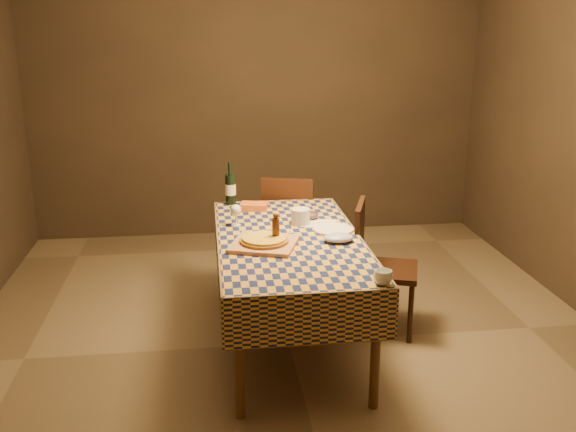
{
  "coord_description": "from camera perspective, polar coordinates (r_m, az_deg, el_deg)",
  "views": [
    {
      "loc": [
        -0.52,
        -3.95,
        2.12
      ],
      "look_at": [
        0.0,
        0.05,
        0.9
      ],
      "focal_mm": 40.0,
      "sensor_mm": 36.0,
      "label": 1
    }
  ],
  "objects": [
    {
      "name": "takeout_container",
      "position": [
        4.83,
        -3.04,
        0.87
      ],
      "size": [
        0.22,
        0.18,
        0.05
      ],
      "primitive_type": "cube",
      "rotation": [
        0.0,
        0.0,
        -0.22
      ],
      "color": "#C55C19",
      "rests_on": "dining_table"
    },
    {
      "name": "chair_far",
      "position": [
        5.32,
        0.09,
        -0.65
      ],
      "size": [
        0.52,
        0.52,
        0.93
      ],
      "color": "black",
      "rests_on": "ground"
    },
    {
      "name": "deli_tub",
      "position": [
        4.46,
        1.12,
        -0.05
      ],
      "size": [
        0.16,
        0.16,
        0.11
      ],
      "primitive_type": "cylinder",
      "rotation": [
        0.0,
        0.0,
        0.25
      ],
      "color": "silver",
      "rests_on": "dining_table"
    },
    {
      "name": "pizza",
      "position": [
        4.04,
        -2.12,
        -2.12
      ],
      "size": [
        0.4,
        0.4,
        0.03
      ],
      "color": "#8F5917",
      "rests_on": "cutting_board"
    },
    {
      "name": "bowl",
      "position": [
        4.6,
        1.92,
        0.0
      ],
      "size": [
        0.15,
        0.15,
        0.04
      ],
      "primitive_type": "imported",
      "rotation": [
        0.0,
        0.0,
        0.13
      ],
      "color": "#59434A",
      "rests_on": "dining_table"
    },
    {
      "name": "flour_bag",
      "position": [
        4.12,
        4.51,
        -1.94
      ],
      "size": [
        0.23,
        0.2,
        0.06
      ],
      "primitive_type": "ellipsoid",
      "rotation": [
        0.0,
        0.0,
        0.31
      ],
      "color": "#A9B2D8",
      "rests_on": "dining_table"
    },
    {
      "name": "wine_glass",
      "position": [
        4.43,
        -4.67,
        0.47
      ],
      "size": [
        0.07,
        0.07,
        0.15
      ],
      "color": "white",
      "rests_on": "dining_table"
    },
    {
      "name": "room",
      "position": [
        4.06,
        0.09,
        5.89
      ],
      "size": [
        5.0,
        5.1,
        2.7
      ],
      "color": "brown",
      "rests_on": "ground"
    },
    {
      "name": "dining_table",
      "position": [
        4.23,
        0.09,
        -2.87
      ],
      "size": [
        0.94,
        1.84,
        0.77
      ],
      "color": "brown",
      "rests_on": "ground"
    },
    {
      "name": "cutting_board",
      "position": [
        4.05,
        -2.12,
        -2.48
      ],
      "size": [
        0.5,
        0.5,
        0.02
      ],
      "primitive_type": "cube",
      "rotation": [
        0.0,
        0.0,
        -0.33
      ],
      "color": "#B37754",
      "rests_on": "dining_table"
    },
    {
      "name": "chair_right",
      "position": [
        4.55,
        7.75,
        -3.88
      ],
      "size": [
        0.54,
        0.54,
        0.93
      ],
      "color": "black",
      "rests_on": "ground"
    },
    {
      "name": "flour_patch",
      "position": [
        4.5,
        2.71,
        -0.64
      ],
      "size": [
        0.28,
        0.24,
        0.0
      ],
      "primitive_type": "cube",
      "rotation": [
        0.0,
        0.0,
        -0.19
      ],
      "color": "silver",
      "rests_on": "dining_table"
    },
    {
      "name": "tumbler",
      "position": [
        3.49,
        8.46,
        -5.42
      ],
      "size": [
        0.11,
        0.11,
        0.08
      ],
      "primitive_type": "imported",
      "rotation": [
        0.0,
        0.0,
        0.08
      ],
      "color": "white",
      "rests_on": "dining_table"
    },
    {
      "name": "wine_bottle",
      "position": [
        4.97,
        -5.13,
        2.44
      ],
      "size": [
        0.09,
        0.09,
        0.33
      ],
      "color": "black",
      "rests_on": "dining_table"
    },
    {
      "name": "white_plate",
      "position": [
        4.35,
        4.04,
        -1.21
      ],
      "size": [
        0.3,
        0.3,
        0.02
      ],
      "primitive_type": "cylinder",
      "rotation": [
        0.0,
        0.0,
        0.13
      ],
      "color": "white",
      "rests_on": "dining_table"
    },
    {
      "name": "pepper_mill",
      "position": [
        4.06,
        -1.09,
        -1.2
      ],
      "size": [
        0.05,
        0.05,
        0.2
      ],
      "color": "#462010",
      "rests_on": "dining_table"
    }
  ]
}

